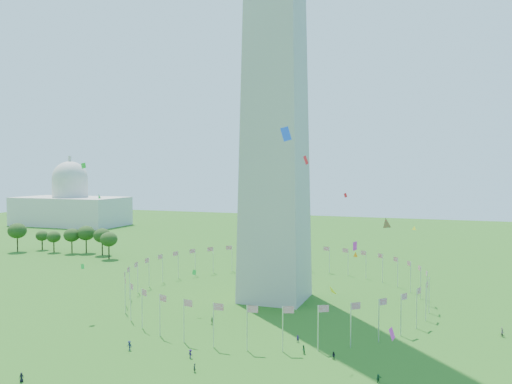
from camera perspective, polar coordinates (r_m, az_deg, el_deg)
ground at (r=96.14m, az=-7.53°, el=-19.10°), size 600.00×600.00×0.00m
flag_ring at (r=139.14m, az=2.19°, el=-10.31°), size 80.24×80.24×9.00m
capitol_building at (r=341.17m, az=-20.47°, el=0.28°), size 70.00×35.00×46.00m
crowd at (r=91.73m, az=-1.48°, el=-19.61°), size 100.03×68.17×1.95m
kites_aloft at (r=103.26m, az=2.39°, el=-4.84°), size 123.08×63.60×37.27m
tree_line_west at (r=226.21m, az=-20.68°, el=-5.25°), size 55.69×15.82×12.20m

